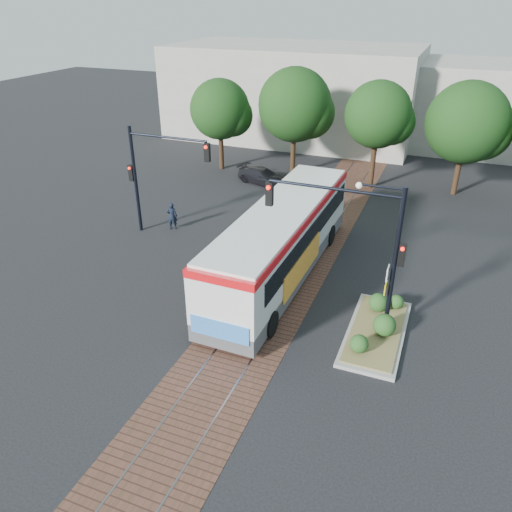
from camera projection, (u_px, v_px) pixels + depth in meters
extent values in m
plane|color=black|center=(272.00, 298.00, 22.42)|extent=(120.00, 120.00, 0.00)
cube|color=brown|center=(299.00, 258.00, 25.70)|extent=(3.60, 40.00, 0.01)
cube|color=slate|center=(285.00, 256.00, 25.94)|extent=(0.06, 40.00, 0.01)
cube|color=slate|center=(313.00, 261.00, 25.45)|extent=(0.06, 40.00, 0.01)
cylinder|color=#382314|center=(221.00, 150.00, 38.14)|extent=(0.36, 0.36, 2.86)
sphere|color=#153611|center=(220.00, 109.00, 36.69)|extent=(4.40, 4.40, 4.40)
cylinder|color=#382314|center=(293.00, 153.00, 36.94)|extent=(0.36, 0.36, 3.12)
sphere|color=#153611|center=(295.00, 105.00, 35.29)|extent=(5.20, 5.20, 5.20)
cylinder|color=#382314|center=(373.00, 164.00, 34.27)|extent=(0.36, 0.36, 3.39)
sphere|color=#153611|center=(378.00, 115.00, 32.70)|extent=(4.40, 4.40, 4.40)
cylinder|color=#382314|center=(457.00, 174.00, 33.25)|extent=(0.36, 0.36, 2.86)
sphere|color=#153611|center=(467.00, 123.00, 31.67)|extent=(5.20, 5.20, 5.20)
cube|color=#ADA899|center=(295.00, 91.00, 46.13)|extent=(22.00, 12.00, 8.00)
cube|color=#4B4B4E|center=(281.00, 264.00, 23.98)|extent=(3.00, 13.15, 0.76)
cube|color=white|center=(282.00, 237.00, 23.31)|extent=(3.02, 13.15, 2.07)
cube|color=black|center=(284.00, 228.00, 23.43)|extent=(3.06, 11.84, 0.98)
cube|color=red|center=(282.00, 213.00, 22.75)|extent=(3.06, 13.15, 0.33)
cube|color=white|center=(282.00, 209.00, 22.65)|extent=(2.92, 12.71, 0.15)
cube|color=black|center=(221.00, 298.00, 17.91)|extent=(1.75, 0.17, 0.98)
cube|color=#357CD4|center=(219.00, 330.00, 18.38)|extent=(2.40, 0.11, 0.76)
cube|color=orange|center=(303.00, 266.00, 22.25)|extent=(0.17, 4.91, 1.20)
cylinder|color=black|center=(213.00, 310.00, 20.62)|extent=(0.40, 1.10, 1.09)
cylinder|color=black|center=(270.00, 323.00, 19.76)|extent=(0.40, 1.10, 1.09)
cylinder|color=black|center=(286.00, 227.00, 27.81)|extent=(0.40, 1.10, 1.09)
cylinder|color=black|center=(329.00, 235.00, 26.95)|extent=(0.40, 1.10, 1.09)
cube|color=gray|center=(376.00, 333.00, 20.00)|extent=(2.20, 5.20, 0.15)
cube|color=olive|center=(376.00, 330.00, 19.95)|extent=(1.90, 4.80, 0.08)
sphere|color=#1E4719|center=(359.00, 343.00, 18.58)|extent=(0.70, 0.70, 0.70)
sphere|color=#1E4719|center=(384.00, 325.00, 19.46)|extent=(0.90, 0.90, 0.90)
sphere|color=#1E4719|center=(378.00, 302.00, 20.96)|extent=(0.80, 0.80, 0.80)
sphere|color=#1E4719|center=(397.00, 301.00, 21.18)|extent=(0.60, 0.60, 0.60)
cylinder|color=black|center=(394.00, 263.00, 18.59)|extent=(0.18, 0.18, 6.00)
cylinder|color=black|center=(334.00, 189.00, 18.19)|extent=(5.00, 0.12, 0.12)
cube|color=black|center=(269.00, 194.00, 19.26)|extent=(0.28, 0.22, 0.95)
sphere|color=#FF190C|center=(268.00, 188.00, 19.01)|extent=(0.18, 0.18, 0.18)
cube|color=black|center=(402.00, 255.00, 18.33)|extent=(0.26, 0.20, 0.90)
sphere|color=#FF190C|center=(403.00, 249.00, 18.09)|extent=(0.16, 0.16, 0.16)
cube|color=white|center=(388.00, 273.00, 18.74)|extent=(0.04, 0.45, 0.55)
cube|color=yellow|center=(386.00, 288.00, 19.05)|extent=(0.04, 0.45, 0.45)
cylinder|color=black|center=(382.00, 187.00, 17.49)|extent=(1.60, 0.08, 0.08)
sphere|color=silver|center=(359.00, 185.00, 17.78)|extent=(0.24, 0.24, 0.24)
cylinder|color=black|center=(136.00, 180.00, 27.39)|extent=(0.18, 0.18, 6.00)
cylinder|color=black|center=(167.00, 137.00, 25.44)|extent=(4.50, 0.12, 0.12)
cube|color=black|center=(207.00, 152.00, 24.96)|extent=(0.28, 0.22, 0.95)
sphere|color=#FF190C|center=(206.00, 147.00, 24.71)|extent=(0.18, 0.18, 0.18)
cube|color=black|center=(131.00, 173.00, 27.28)|extent=(0.26, 0.20, 0.90)
sphere|color=#FF190C|center=(129.00, 168.00, 27.03)|extent=(0.16, 0.16, 0.16)
imported|color=black|center=(172.00, 216.00, 28.58)|extent=(0.69, 0.59, 1.60)
imported|color=black|center=(262.00, 176.00, 35.48)|extent=(4.12, 2.68, 1.11)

